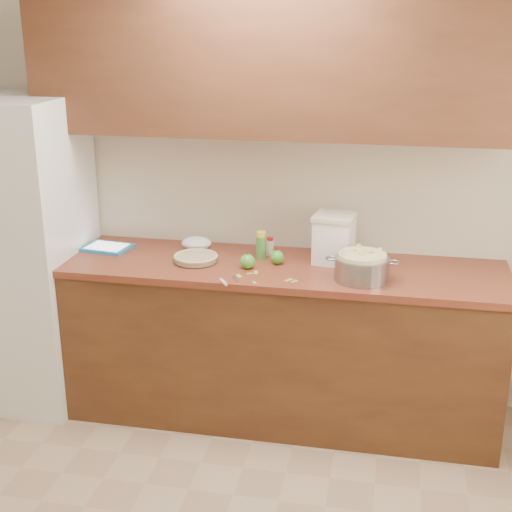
% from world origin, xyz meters
% --- Properties ---
extents(room_shell, '(3.60, 3.60, 3.60)m').
position_xyz_m(room_shell, '(0.00, 0.00, 1.30)').
color(room_shell, tan).
rests_on(room_shell, ground).
extents(counter_run, '(2.64, 0.68, 0.92)m').
position_xyz_m(counter_run, '(0.00, 1.48, 0.46)').
color(counter_run, brown).
rests_on(counter_run, ground).
extents(upper_cabinets, '(2.60, 0.34, 0.70)m').
position_xyz_m(upper_cabinets, '(0.00, 1.63, 1.95)').
color(upper_cabinets, brown).
rests_on(upper_cabinets, room_shell).
extents(fridge, '(0.70, 0.70, 1.80)m').
position_xyz_m(fridge, '(-1.44, 1.44, 0.90)').
color(fridge, white).
rests_on(fridge, ground).
extents(pie, '(0.25, 0.25, 0.04)m').
position_xyz_m(pie, '(-0.38, 1.44, 0.94)').
color(pie, silver).
rests_on(pie, counter_run).
extents(colander, '(0.38, 0.28, 0.14)m').
position_xyz_m(colander, '(0.54, 1.33, 0.99)').
color(colander, gray).
rests_on(colander, counter_run).
extents(flour_canister, '(0.24, 0.24, 0.27)m').
position_xyz_m(flour_canister, '(0.37, 1.59, 1.06)').
color(flour_canister, white).
rests_on(flour_canister, counter_run).
extents(tablet, '(0.29, 0.24, 0.02)m').
position_xyz_m(tablet, '(-0.95, 1.55, 0.93)').
color(tablet, teal).
rests_on(tablet, counter_run).
extents(paring_knife, '(0.11, 0.15, 0.02)m').
position_xyz_m(paring_knife, '(-0.14, 1.15, 0.93)').
color(paring_knife, gray).
rests_on(paring_knife, counter_run).
extents(lemon_bottle, '(0.06, 0.06, 0.16)m').
position_xyz_m(lemon_bottle, '(-0.03, 1.56, 1.00)').
color(lemon_bottle, '#4C8C38').
rests_on(lemon_bottle, counter_run).
extents(cinnamon_shaker, '(0.04, 0.04, 0.10)m').
position_xyz_m(cinnamon_shaker, '(0.00, 1.63, 0.97)').
color(cinnamon_shaker, beige).
rests_on(cinnamon_shaker, counter_run).
extents(vanilla_bottle, '(0.04, 0.04, 0.11)m').
position_xyz_m(vanilla_bottle, '(0.31, 1.66, 0.97)').
color(vanilla_bottle, black).
rests_on(vanilla_bottle, counter_run).
extents(mixing_bowl, '(0.19, 0.19, 0.07)m').
position_xyz_m(mixing_bowl, '(0.33, 1.67, 0.96)').
color(mixing_bowl, silver).
rests_on(mixing_bowl, counter_run).
extents(paper_towel, '(0.19, 0.16, 0.07)m').
position_xyz_m(paper_towel, '(-0.43, 1.65, 0.96)').
color(paper_towel, white).
rests_on(paper_towel, counter_run).
extents(apple_left, '(0.08, 0.08, 0.09)m').
position_xyz_m(apple_left, '(-0.07, 1.38, 0.96)').
color(apple_left, '#4A9D2E').
rests_on(apple_left, counter_run).
extents(apple_center, '(0.08, 0.08, 0.09)m').
position_xyz_m(apple_center, '(0.07, 1.49, 0.96)').
color(apple_center, '#4A9D2E').
rests_on(apple_center, counter_run).
extents(peel_a, '(0.03, 0.05, 0.00)m').
position_xyz_m(peel_a, '(-0.02, 1.33, 0.92)').
color(peel_a, '#93BB5B').
rests_on(peel_a, counter_run).
extents(peel_b, '(0.03, 0.04, 0.00)m').
position_xyz_m(peel_b, '(0.01, 1.18, 0.92)').
color(peel_b, '#93BB5B').
rests_on(peel_b, counter_run).
extents(peel_c, '(0.05, 0.05, 0.00)m').
position_xyz_m(peel_c, '(0.17, 1.25, 0.92)').
color(peel_c, '#93BB5B').
rests_on(peel_c, counter_run).
extents(peel_d, '(0.04, 0.04, 0.00)m').
position_xyz_m(peel_d, '(0.20, 1.24, 0.92)').
color(peel_d, '#93BB5B').
rests_on(peel_d, counter_run).
extents(peel_e, '(0.04, 0.03, 0.00)m').
position_xyz_m(peel_e, '(-0.05, 1.31, 0.92)').
color(peel_e, '#93BB5B').
rests_on(peel_e, counter_run).
extents(peel_f, '(0.04, 0.06, 0.00)m').
position_xyz_m(peel_f, '(-0.09, 1.26, 0.92)').
color(peel_f, '#93BB5B').
rests_on(peel_f, counter_run).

